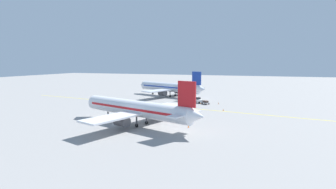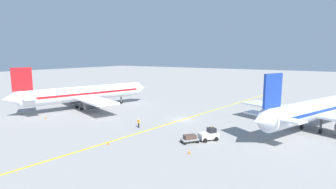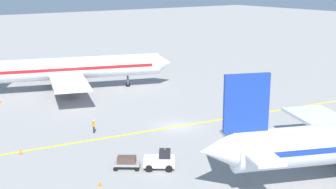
{
  "view_description": "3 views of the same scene",
  "coord_description": "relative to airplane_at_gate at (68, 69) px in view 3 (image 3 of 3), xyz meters",
  "views": [
    {
      "loc": [
        -78.47,
        -29.64,
        14.27
      ],
      "look_at": [
        -3.34,
        -2.66,
        4.28
      ],
      "focal_mm": 28.0,
      "sensor_mm": 36.0,
      "label": 1
    },
    {
      "loc": [
        25.89,
        -45.96,
        13.2
      ],
      "look_at": [
        -4.31,
        0.97,
        4.77
      ],
      "focal_mm": 28.0,
      "sensor_mm": 36.0,
      "label": 2
    },
    {
      "loc": [
        45.39,
        -33.5,
        18.22
      ],
      "look_at": [
        -5.11,
        2.18,
        2.82
      ],
      "focal_mm": 50.0,
      "sensor_mm": 36.0,
      "label": 3
    }
  ],
  "objects": [
    {
      "name": "ground_plane",
      "position": [
        26.05,
        3.27,
        -3.71
      ],
      "size": [
        400.0,
        400.0,
        0.0
      ],
      "primitive_type": "plane",
      "color": "gray"
    },
    {
      "name": "apron_yellow_centreline",
      "position": [
        26.05,
        3.27,
        -3.71
      ],
      "size": [
        16.99,
        118.9,
        0.01
      ],
      "primitive_type": "cube",
      "rotation": [
        0.0,
        0.0,
        -0.14
      ],
      "color": "yellow",
      "rests_on": "ground"
    },
    {
      "name": "airplane_at_gate",
      "position": [
        0.0,
        0.0,
        0.0
      ],
      "size": [
        28.23,
        34.66,
        10.6
      ],
      "color": "white",
      "rests_on": "ground"
    },
    {
      "name": "baggage_tug_white",
      "position": [
        36.01,
        -6.12,
        -2.81
      ],
      "size": [
        2.99,
        3.31,
        2.11
      ],
      "color": "white",
      "rests_on": "ground"
    },
    {
      "name": "baggage_cart_trailing",
      "position": [
        34.05,
        -8.78,
        -2.95
      ],
      "size": [
        2.67,
        2.92,
        1.24
      ],
      "color": "gray",
      "rests_on": "ground"
    },
    {
      "name": "ground_crew_worker",
      "position": [
        22.24,
        -6.48,
        -2.8
      ],
      "size": [
        0.57,
        0.29,
        1.68
      ],
      "color": "#23232D",
      "rests_on": "ground"
    },
    {
      "name": "traffic_cone_near_nose",
      "position": [
        1.64,
        -11.69,
        -3.43
      ],
      "size": [
        0.32,
        0.32,
        0.55
      ],
      "primitive_type": "cone",
      "color": "orange",
      "rests_on": "ground"
    },
    {
      "name": "traffic_cone_mid_apron",
      "position": [
        24.25,
        -16.11,
        -3.43
      ],
      "size": [
        0.32,
        0.32,
        0.55
      ],
      "primitive_type": "cone",
      "color": "orange",
      "rests_on": "ground"
    },
    {
      "name": "traffic_cone_by_wingtip",
      "position": [
        36.13,
        -12.81,
        -3.43
      ],
      "size": [
        0.32,
        0.32,
        0.55
      ],
      "primitive_type": "cone",
      "color": "orange",
      "rests_on": "ground"
    },
    {
      "name": "traffic_cone_far_edge",
      "position": [
        34.57,
        -6.94,
        -3.43
      ],
      "size": [
        0.32,
        0.32,
        0.55
      ],
      "primitive_type": "cone",
      "color": "orange",
      "rests_on": "ground"
    }
  ]
}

